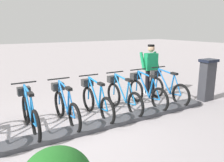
% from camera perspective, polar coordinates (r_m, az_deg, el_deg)
% --- Properties ---
extents(ground_plane, '(60.00, 60.00, 0.00)m').
position_cam_1_polar(ground_plane, '(5.03, -11.06, -13.09)').
color(ground_plane, '#AEA4A7').
extents(dock_rail_base, '(0.44, 8.02, 0.10)m').
position_cam_1_polar(dock_rail_base, '(5.01, -11.08, -12.58)').
color(dock_rail_base, '#47474C').
rests_on(dock_rail_base, ground).
extents(payment_kiosk, '(0.36, 0.52, 1.28)m').
position_cam_1_polar(payment_kiosk, '(7.58, 22.54, 0.41)').
color(payment_kiosk, '#38383D').
rests_on(payment_kiosk, ground).
extents(bike_docked_0, '(1.72, 0.54, 1.02)m').
position_cam_1_polar(bike_docked_0, '(7.15, 13.33, -1.58)').
color(bike_docked_0, black).
rests_on(bike_docked_0, ground).
extents(bike_docked_1, '(1.72, 0.54, 1.02)m').
position_cam_1_polar(bike_docked_1, '(6.63, 8.36, -2.53)').
color(bike_docked_1, black).
rests_on(bike_docked_1, ground).
extents(bike_docked_2, '(1.72, 0.54, 1.02)m').
position_cam_1_polar(bike_docked_2, '(6.16, 2.59, -3.60)').
color(bike_docked_2, black).
rests_on(bike_docked_2, ground).
extents(bike_docked_3, '(1.72, 0.54, 1.02)m').
position_cam_1_polar(bike_docked_3, '(5.78, -4.05, -4.79)').
color(bike_docked_3, black).
rests_on(bike_docked_3, ground).
extents(bike_docked_4, '(1.72, 0.54, 1.02)m').
position_cam_1_polar(bike_docked_4, '(5.48, -11.57, -6.05)').
color(bike_docked_4, black).
rests_on(bike_docked_4, ground).
extents(bike_docked_5, '(1.72, 0.54, 1.02)m').
position_cam_1_polar(bike_docked_5, '(5.28, -19.83, -7.31)').
color(bike_docked_5, black).
rests_on(bike_docked_5, ground).
extents(worker_near_rack, '(0.54, 0.68, 1.66)m').
position_cam_1_polar(worker_near_rack, '(7.76, 9.54, 3.36)').
color(worker_near_rack, white).
rests_on(worker_near_rack, ground).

